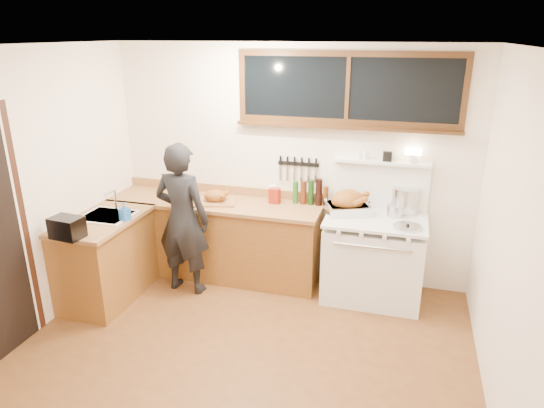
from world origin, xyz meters
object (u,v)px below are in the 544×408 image
(man, at_px, (182,219))
(cutting_board, at_px, (216,198))
(roast_turkey, at_px, (348,204))
(vintage_stove, at_px, (373,256))

(man, relative_size, cutting_board, 3.16)
(man, bearing_deg, roast_turkey, 15.80)
(man, xyz_separation_m, roast_turkey, (1.67, 0.47, 0.18))
(man, distance_m, roast_turkey, 1.75)
(vintage_stove, relative_size, cutting_board, 3.01)
(vintage_stove, bearing_deg, man, -168.34)
(vintage_stove, xyz_separation_m, roast_turkey, (-0.30, 0.07, 0.54))
(roast_turkey, bearing_deg, cutting_board, -177.12)
(man, height_order, cutting_board, man)
(vintage_stove, height_order, cutting_board, vintage_stove)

